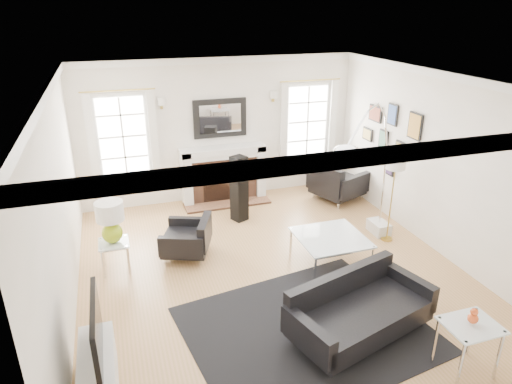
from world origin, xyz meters
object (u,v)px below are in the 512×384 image
object	(u,v)px
armchair_right	(336,183)
fireplace	(224,175)
coffee_table	(331,239)
arc_floor_lamp	(367,177)
gourd_lamp	(111,220)
armchair_left	(189,239)
sofa	(357,310)

from	to	relation	value
armchair_right	fireplace	bearing A→B (deg)	161.59
coffee_table	arc_floor_lamp	size ratio (longest dim) A/B	0.40
armchair_right	gourd_lamp	bearing A→B (deg)	-162.28
coffee_table	gourd_lamp	bearing A→B (deg)	165.93
fireplace	armchair_left	world-z (taller)	fireplace
armchair_right	coffee_table	xyz separation A→B (m)	(-1.20, -2.17, 0.05)
arc_floor_lamp	armchair_right	bearing A→B (deg)	72.88
armchair_right	gourd_lamp	world-z (taller)	gourd_lamp
armchair_right	gourd_lamp	distance (m)	4.58
coffee_table	sofa	bearing A→B (deg)	-105.34
armchair_left	coffee_table	xyz separation A→B (m)	(2.01, -0.87, 0.12)
fireplace	armchair_right	distance (m)	2.26
sofa	arc_floor_lamp	world-z (taller)	arc_floor_lamp
coffee_table	armchair_left	bearing A→B (deg)	156.69
fireplace	coffee_table	xyz separation A→B (m)	(0.94, -2.88, -0.13)
fireplace	armchair_right	bearing A→B (deg)	-18.41
fireplace	armchair_left	xyz separation A→B (m)	(-1.08, -2.02, -0.25)
armchair_left	arc_floor_lamp	distance (m)	2.89
gourd_lamp	arc_floor_lamp	bearing A→B (deg)	-12.12
gourd_lamp	fireplace	bearing A→B (deg)	43.64
fireplace	arc_floor_lamp	distance (m)	3.34
gourd_lamp	sofa	bearing A→B (deg)	-41.03
arc_floor_lamp	gourd_lamp	bearing A→B (deg)	167.88
armchair_right	coffee_table	world-z (taller)	armchair_right
coffee_table	armchair_right	bearing A→B (deg)	61.05
fireplace	coffee_table	size ratio (longest dim) A/B	1.70
sofa	gourd_lamp	size ratio (longest dim) A/B	3.05
coffee_table	gourd_lamp	xyz separation A→B (m)	(-3.14, 0.79, 0.43)
sofa	arc_floor_lamp	distance (m)	2.11
gourd_lamp	arc_floor_lamp	distance (m)	3.79
sofa	arc_floor_lamp	bearing A→B (deg)	58.44
sofa	arc_floor_lamp	xyz separation A→B (m)	(0.96, 1.57, 1.04)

